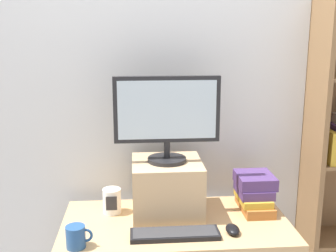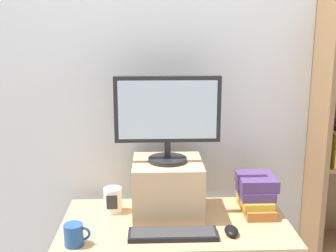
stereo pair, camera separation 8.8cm
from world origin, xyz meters
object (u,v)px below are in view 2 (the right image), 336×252
desk (175,240)px  keyboard (173,234)px  computer_monitor (168,115)px  coffee_mug (74,235)px  book_stack (256,194)px  riser_box (168,187)px  desk_speaker (113,200)px  computer_mouse (231,231)px

desk → keyboard: size_ratio=2.73×
desk → computer_monitor: computer_monitor is taller
computer_monitor → coffee_mug: computer_monitor is taller
book_stack → computer_monitor: bearing=179.6°
book_stack → coffee_mug: 0.95m
riser_box → keyboard: 0.30m
desk → keyboard: (-0.02, -0.16, 0.11)m
computer_monitor → desk_speaker: size_ratio=4.04×
desk → desk_speaker: bearing=158.3°
computer_monitor → keyboard: size_ratio=1.28×
computer_monitor → book_stack: size_ratio=2.00×
riser_box → computer_mouse: riser_box is taller
desk_speaker → riser_box: bearing=-3.6°
computer_monitor → desk: bearing=-71.9°
desk → desk_speaker: (-0.32, 0.13, 0.17)m
computer_mouse → computer_monitor: bearing=138.7°
computer_monitor → desk_speaker: (-0.29, 0.02, -0.45)m
keyboard → coffee_mug: size_ratio=3.49×
riser_box → book_stack: 0.46m
riser_box → book_stack: riser_box is taller
coffee_mug → book_stack: bearing=20.1°
book_stack → coffee_mug: bearing=-159.9°
coffee_mug → computer_mouse: bearing=5.9°
keyboard → coffee_mug: coffee_mug is taller
desk → computer_monitor: size_ratio=2.14×
riser_box → book_stack: (0.46, -0.00, -0.04)m
keyboard → computer_mouse: bearing=2.4°
desk → desk_speaker: 0.38m
desk → keyboard: bearing=-97.2°
riser_box → book_stack: size_ratio=1.34×
keyboard → book_stack: 0.52m
keyboard → computer_mouse: 0.27m
keyboard → book_stack: (0.45, 0.26, 0.08)m
riser_box → desk_speaker: riser_box is taller
desk → computer_mouse: (0.25, -0.15, 0.12)m
coffee_mug → keyboard: bearing=8.0°
desk → book_stack: bearing=13.9°
riser_box → keyboard: (0.02, -0.27, -0.13)m
riser_box → computer_monitor: 0.38m
coffee_mug → computer_monitor: bearing=37.7°
book_stack → riser_box: bearing=179.4°
riser_box → desk_speaker: (-0.29, 0.02, -0.07)m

